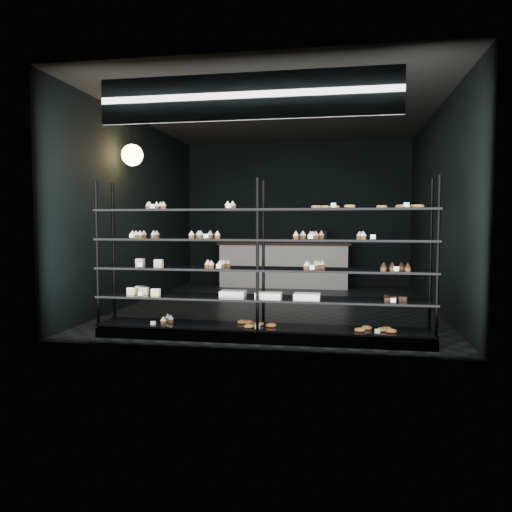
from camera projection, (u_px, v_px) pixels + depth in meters
name	position (u px, v px, depth m)	size (l,w,h in m)	color
room	(280.00, 211.00, 8.29)	(5.01, 6.01, 3.20)	black
display_shelf	(258.00, 287.00, 5.94)	(4.00, 0.50, 1.91)	black
signage	(246.00, 97.00, 5.34)	(3.30, 0.05, 0.50)	#0C1240
pendant_lamp	(132.00, 155.00, 7.75)	(0.33, 0.33, 0.90)	black
service_counter	(284.00, 264.00, 10.86)	(2.85, 0.65, 1.23)	silver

